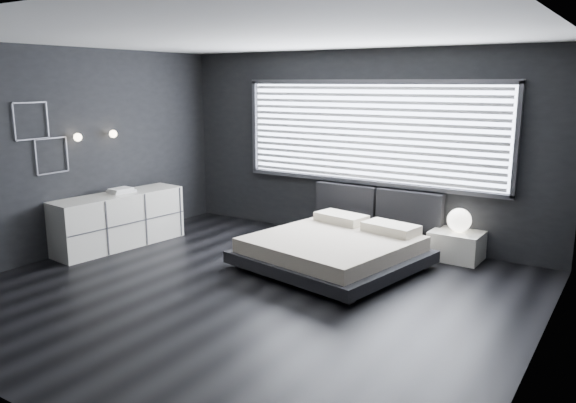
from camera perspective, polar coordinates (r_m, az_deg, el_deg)
The scene contains 12 objects.
room at distance 6.10m, azimuth -4.35°, elevation 3.19°, with size 6.04×6.00×2.80m.
window at distance 8.28m, azimuth 8.19°, elevation 6.91°, with size 4.14×0.09×1.52m.
headboard at distance 8.31m, azimuth 9.00°, elevation -0.36°, with size 1.96×0.16×0.52m.
sconce_near at distance 8.17m, azimuth -20.59°, elevation 6.13°, with size 0.18×0.11×0.11m.
sconce_far at distance 8.54m, azimuth -17.35°, elevation 6.58°, with size 0.18×0.11×0.11m.
wall_art_upper at distance 7.88m, azimuth -24.64°, elevation 7.44°, with size 0.01×0.48×0.48m.
wall_art_lower at distance 8.06m, azimuth -22.85°, elevation 4.31°, with size 0.01×0.48×0.48m.
bed at distance 7.23m, azimuth 4.66°, elevation -4.82°, with size 2.33×2.25×0.52m.
nightstand at distance 7.87m, azimuth 16.75°, elevation -4.29°, with size 0.65×0.54×0.38m, color silver.
orb_lamp at distance 7.79m, azimuth 17.01°, elevation -1.82°, with size 0.32×0.32×0.32m, color white.
dresser at distance 8.43m, azimuth -16.77°, elevation -1.83°, with size 0.75×1.98×0.77m.
book_stack at distance 8.42m, azimuth -16.58°, elevation 1.08°, with size 0.31×0.38×0.07m.
Camera 1 is at (3.65, -4.79, 2.34)m, focal length 35.00 mm.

